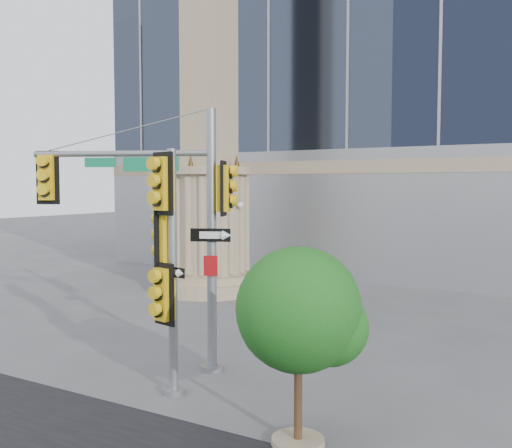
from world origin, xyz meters
The scene contains 5 objects.
ground centered at (0.00, 0.00, 0.00)m, with size 120.00×120.00×0.00m, color #545456.
monument centered at (-6.00, 9.00, 5.52)m, with size 4.40×4.40×16.60m.
main_signal_pole centered at (-1.21, 0.24, 3.80)m, with size 4.48×2.26×6.13m.
secondary_signal_pole centered at (-0.09, -1.10, 3.00)m, with size 0.89×0.77×5.12m.
street_tree centered at (3.30, -1.78, 2.21)m, with size 2.16×2.11×3.36m.
Camera 1 is at (7.34, -10.25, 4.37)m, focal length 40.00 mm.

